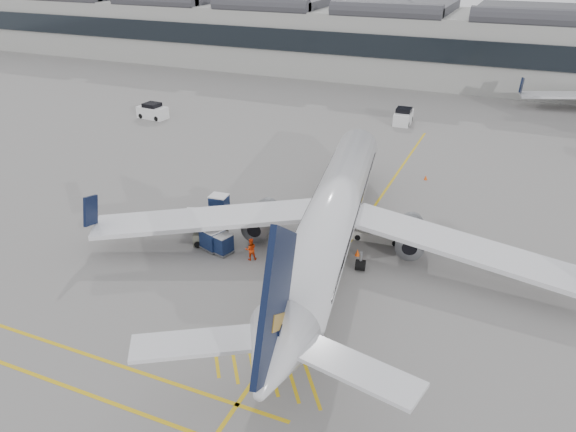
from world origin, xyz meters
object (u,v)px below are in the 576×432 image
at_px(airliner_main, 332,217).
at_px(ramp_agent_b, 251,249).
at_px(ramp_agent_a, 280,246).
at_px(pushback_tug, 211,237).
at_px(belt_loader, 377,232).
at_px(baggage_cart_a, 222,243).

distance_m(airliner_main, ramp_agent_b, 6.54).
bearing_deg(airliner_main, ramp_agent_a, -159.39).
xyz_separation_m(airliner_main, ramp_agent_b, (-5.22, -3.23, -2.27)).
height_order(airliner_main, pushback_tug, airliner_main).
distance_m(belt_loader, ramp_agent_b, 10.54).
bearing_deg(belt_loader, ramp_agent_a, -140.43).
xyz_separation_m(airliner_main, belt_loader, (2.63, 3.80, -2.56)).
height_order(airliner_main, ramp_agent_a, airliner_main).
relative_size(airliner_main, baggage_cart_a, 21.56).
height_order(airliner_main, baggage_cart_a, airliner_main).
xyz_separation_m(baggage_cart_a, ramp_agent_a, (4.32, 1.23, 0.08)).
distance_m(baggage_cart_a, ramp_agent_b, 2.50).
bearing_deg(baggage_cart_a, ramp_agent_b, 16.09).
height_order(ramp_agent_a, ramp_agent_b, ramp_agent_a).
relative_size(airliner_main, pushback_tug, 13.50).
xyz_separation_m(baggage_cart_a, pushback_tug, (-1.51, 0.93, -0.24)).
relative_size(airliner_main, belt_loader, 7.99).
bearing_deg(ramp_agent_a, airliner_main, -16.22).
height_order(baggage_cart_a, ramp_agent_b, ramp_agent_b).
bearing_deg(pushback_tug, belt_loader, 6.90).
bearing_deg(ramp_agent_b, airliner_main, 178.06).
height_order(belt_loader, ramp_agent_a, belt_loader).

